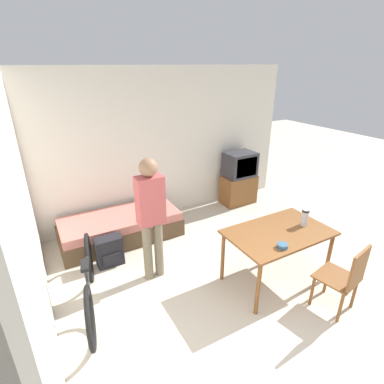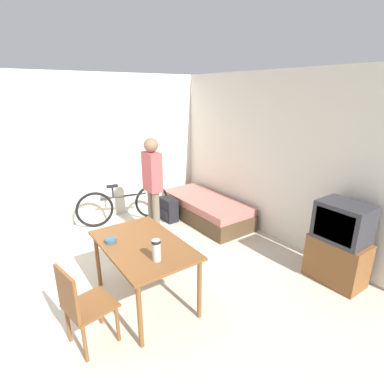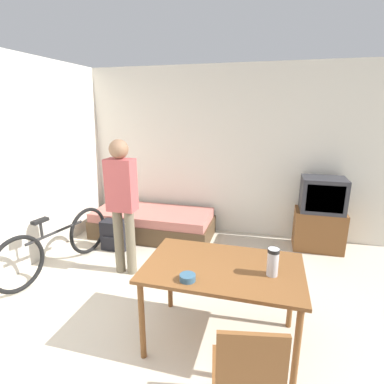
# 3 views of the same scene
# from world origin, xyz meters

# --- Properties ---
(ground_plane) EXTENTS (20.00, 20.00, 0.00)m
(ground_plane) POSITION_xyz_m (0.00, 0.00, 0.00)
(ground_plane) COLOR beige
(wall_back) EXTENTS (5.36, 0.06, 2.70)m
(wall_back) POSITION_xyz_m (0.00, 3.50, 1.35)
(wall_back) COLOR silver
(wall_back) RESTS_ON ground_plane
(wall_left) EXTENTS (0.06, 4.47, 2.70)m
(wall_left) POSITION_xyz_m (-2.21, 1.74, 1.35)
(wall_left) COLOR silver
(wall_left) RESTS_ON ground_plane
(daybed) EXTENTS (1.95, 0.86, 0.43)m
(daybed) POSITION_xyz_m (-0.96, 2.96, 0.21)
(daybed) COLOR #4C3823
(daybed) RESTS_ON ground_plane
(tv) EXTENTS (0.70, 0.45, 1.09)m
(tv) POSITION_xyz_m (1.60, 3.14, 0.54)
(tv) COLOR brown
(tv) RESTS_ON ground_plane
(dining_table) EXTENTS (1.33, 0.82, 0.76)m
(dining_table) POSITION_xyz_m (0.52, 0.92, 0.67)
(dining_table) COLOR brown
(dining_table) RESTS_ON ground_plane
(wooden_chair) EXTENTS (0.49, 0.49, 0.90)m
(wooden_chair) POSITION_xyz_m (0.81, 0.12, 0.50)
(wooden_chair) COLOR brown
(wooden_chair) RESTS_ON ground_plane
(bicycle) EXTENTS (0.39, 1.73, 0.76)m
(bicycle) POSITION_xyz_m (-1.74, 1.63, 0.35)
(bicycle) COLOR black
(bicycle) RESTS_ON ground_plane
(person_standing) EXTENTS (0.34, 0.23, 1.70)m
(person_standing) POSITION_xyz_m (-0.86, 1.79, 1.00)
(person_standing) COLOR #6B604C
(person_standing) RESTS_ON ground_plane
(thermos_flask) EXTENTS (0.09, 0.09, 0.23)m
(thermos_flask) POSITION_xyz_m (0.92, 0.89, 0.88)
(thermos_flask) COLOR #B7B7BC
(thermos_flask) RESTS_ON dining_table
(mate_bowl) EXTENTS (0.13, 0.13, 0.05)m
(mate_bowl) POSITION_xyz_m (0.29, 0.64, 0.78)
(mate_bowl) COLOR #335670
(mate_bowl) RESTS_ON dining_table
(backpack) EXTENTS (0.38, 0.24, 0.44)m
(backpack) POSITION_xyz_m (-1.32, 2.35, 0.22)
(backpack) COLOR black
(backpack) RESTS_ON ground_plane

